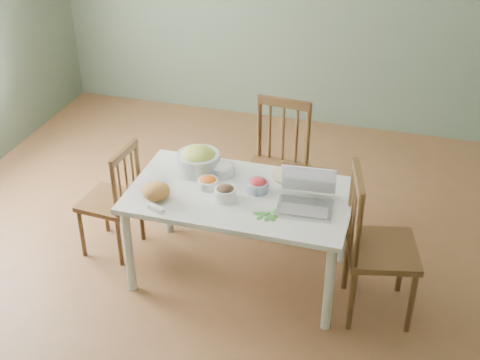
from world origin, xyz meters
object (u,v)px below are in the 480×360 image
(dining_table, at_px, (240,235))
(bowl_squash, at_px, (198,159))
(chair_far, at_px, (274,171))
(chair_left, at_px, (109,198))
(chair_right, at_px, (383,246))
(bread_boule, at_px, (156,191))
(laptop, at_px, (306,194))

(dining_table, relative_size, bowl_squash, 4.92)
(chair_far, xyz_separation_m, chair_left, (-1.07, -0.59, -0.07))
(chair_left, distance_m, chair_right, 1.93)
(chair_left, height_order, chair_right, chair_right)
(chair_far, height_order, bread_boule, chair_far)
(dining_table, xyz_separation_m, bread_boule, (-0.49, -0.21, 0.40))
(dining_table, bearing_deg, chair_right, -5.24)
(chair_right, bearing_deg, chair_far, 37.64)
(bread_boule, relative_size, laptop, 0.51)
(dining_table, relative_size, chair_far, 1.45)
(chair_far, bearing_deg, laptop, -57.66)
(chair_far, height_order, chair_left, chair_far)
(bowl_squash, relative_size, laptop, 0.85)
(chair_far, height_order, chair_right, chair_right)
(chair_left, relative_size, bowl_squash, 2.93)
(chair_right, distance_m, bowl_squash, 1.35)
(bread_boule, distance_m, bowl_squash, 0.44)
(bowl_squash, bearing_deg, dining_table, -29.98)
(chair_right, relative_size, bowl_squash, 3.46)
(chair_left, bearing_deg, bread_boule, 66.90)
(chair_left, relative_size, bread_boule, 4.85)
(dining_table, relative_size, laptop, 4.17)
(laptop, bearing_deg, chair_right, -6.40)
(laptop, bearing_deg, chair_left, 171.15)
(chair_right, height_order, bowl_squash, chair_right)
(chair_right, height_order, bread_boule, chair_right)
(chair_right, relative_size, laptop, 2.93)
(chair_far, relative_size, bread_boule, 5.65)
(dining_table, distance_m, chair_far, 0.66)
(dining_table, distance_m, bowl_squash, 0.59)
(chair_far, relative_size, chair_right, 0.98)
(chair_far, bearing_deg, chair_left, -145.98)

